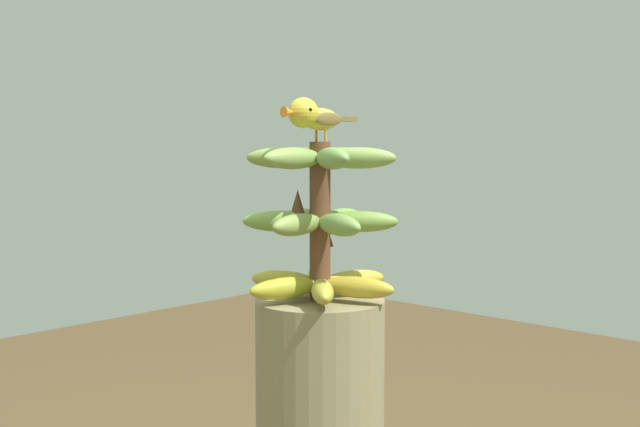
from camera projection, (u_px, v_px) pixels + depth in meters
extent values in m
cylinder|color=brown|center=(320.00, 221.00, 1.44)|extent=(0.04, 0.04, 0.29)
ellipsoid|color=#ABA32C|center=(284.00, 281.00, 1.48)|extent=(0.08, 0.15, 0.04)
ellipsoid|color=#A9A62B|center=(285.00, 288.00, 1.41)|extent=(0.15, 0.07, 0.04)
ellipsoid|color=#A9A136|center=(322.00, 292.00, 1.37)|extent=(0.13, 0.13, 0.04)
ellipsoid|color=gold|center=(358.00, 287.00, 1.42)|extent=(0.08, 0.15, 0.04)
ellipsoid|color=gold|center=(353.00, 280.00, 1.49)|extent=(0.15, 0.07, 0.04)
ellipsoid|color=gold|center=(318.00, 277.00, 1.53)|extent=(0.13, 0.13, 0.04)
ellipsoid|color=olive|center=(303.00, 218.00, 1.51)|extent=(0.09, 0.15, 0.04)
ellipsoid|color=#759E43|center=(281.00, 221.00, 1.44)|extent=(0.12, 0.13, 0.04)
ellipsoid|color=olive|center=(298.00, 225.00, 1.38)|extent=(0.15, 0.06, 0.04)
ellipsoid|color=#759B4B|center=(339.00, 225.00, 1.38)|extent=(0.09, 0.15, 0.04)
ellipsoid|color=olive|center=(360.00, 222.00, 1.44)|extent=(0.12, 0.13, 0.04)
ellipsoid|color=#6C9D41|center=(341.00, 218.00, 1.50)|extent=(0.15, 0.06, 0.04)
ellipsoid|color=olive|center=(309.00, 157.00, 1.50)|extent=(0.10, 0.14, 0.04)
ellipsoid|color=#7D9C46|center=(283.00, 158.00, 1.45)|extent=(0.11, 0.14, 0.04)
ellipsoid|color=#799949|center=(294.00, 158.00, 1.38)|extent=(0.14, 0.04, 0.04)
ellipsoid|color=#6E974A|center=(332.00, 158.00, 1.36)|extent=(0.10, 0.14, 0.04)
ellipsoid|color=#7D9E4C|center=(357.00, 158.00, 1.42)|extent=(0.11, 0.14, 0.04)
ellipsoid|color=#76A13F|center=(344.00, 158.00, 1.48)|extent=(0.14, 0.04, 0.04)
cone|color=#4C2D1E|center=(324.00, 231.00, 1.48)|extent=(0.04, 0.04, 0.06)
cone|color=brown|center=(298.00, 206.00, 1.44)|extent=(0.04, 0.04, 0.06)
cylinder|color=#C68933|center=(315.00, 136.00, 1.43)|extent=(0.01, 0.01, 0.02)
cylinder|color=#C68933|center=(325.00, 136.00, 1.42)|extent=(0.01, 0.00, 0.02)
ellipsoid|color=gold|center=(320.00, 119.00, 1.42)|extent=(0.09, 0.04, 0.04)
ellipsoid|color=brown|center=(314.00, 119.00, 1.44)|extent=(0.07, 0.01, 0.02)
ellipsoid|color=brown|center=(330.00, 119.00, 1.41)|extent=(0.07, 0.01, 0.02)
cube|color=brown|center=(345.00, 119.00, 1.47)|extent=(0.05, 0.02, 0.01)
sphere|color=gold|center=(304.00, 113.00, 1.39)|extent=(0.05, 0.05, 0.05)
sphere|color=black|center=(310.00, 110.00, 1.37)|extent=(0.01, 0.01, 0.01)
cone|color=orange|center=(290.00, 112.00, 1.37)|extent=(0.03, 0.02, 0.02)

